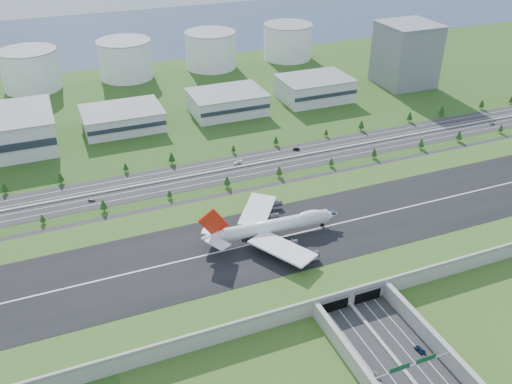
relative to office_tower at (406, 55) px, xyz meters
name	(u,v)px	position (x,y,z in m)	size (l,w,h in m)	color
ground	(302,245)	(-200.00, -195.00, -27.50)	(1200.00, 1200.00, 0.00)	#234816
airfield_deck	(302,239)	(-200.00, -195.09, -23.38)	(520.00, 100.00, 9.20)	#979792
underpass_road	(418,381)	(-200.00, -294.42, -24.07)	(38.80, 120.40, 8.00)	#28282B
sign_gantry_near	(413,366)	(-200.00, -290.04, -20.55)	(38.70, 0.70, 9.80)	gray
north_expressway	(239,167)	(-200.00, -100.00, -27.44)	(560.00, 36.00, 0.12)	#28282B
tree_row	(273,154)	(-175.14, -98.78, -22.81)	(501.03, 48.70, 8.44)	#3D2819
hangar_mid_a	(123,119)	(-260.00, -5.00, -20.00)	(58.00, 42.00, 15.00)	silver
hangar_mid_b	(227,102)	(-175.00, -5.00, -19.00)	(58.00, 42.00, 17.00)	silver
hangar_mid_c	(314,89)	(-95.00, -5.00, -18.00)	(58.00, 42.00, 19.00)	silver
office_tower	(406,55)	(0.00, 0.00, 0.00)	(46.00, 46.00, 55.00)	slate
fuel_tank_a	(31,70)	(-320.00, 115.00, -10.00)	(50.00, 50.00, 35.00)	white
fuel_tank_b	(125,60)	(-235.00, 115.00, -10.00)	(50.00, 50.00, 35.00)	white
fuel_tank_c	(211,50)	(-150.00, 115.00, -10.00)	(50.00, 50.00, 35.00)	white
fuel_tank_d	(288,42)	(-65.00, 115.00, -10.00)	(50.00, 50.00, 35.00)	white
bay_water	(131,33)	(-200.00, 285.00, -27.47)	(1200.00, 260.00, 0.06)	#344664
boeing_747	(272,226)	(-216.29, -192.38, -12.91)	(75.59, 71.31, 23.35)	white
car_0	(377,375)	(-211.37, -284.39, -26.68)	(1.65, 4.11, 1.40)	#B4B3B8
car_2	(420,350)	(-187.88, -279.70, -26.67)	(2.35, 5.10, 1.42)	#0C2040
car_4	(92,200)	(-297.44, -107.76, -26.67)	(1.68, 4.17, 1.42)	slate
car_5	(296,149)	(-153.31, -90.75, -26.59)	(1.68, 4.82, 1.59)	black
car_6	(492,123)	(9.43, -106.79, -26.73)	(2.17, 4.71, 1.31)	#AEADB2
car_7	(237,162)	(-199.34, -94.56, -26.52)	(2.41, 5.93, 1.72)	white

